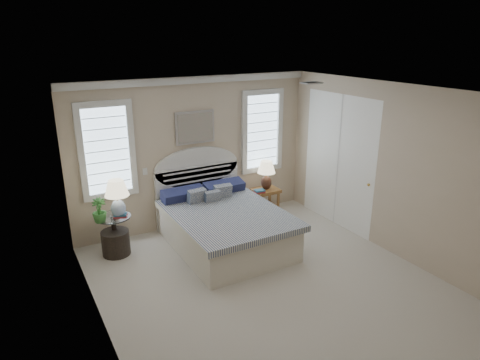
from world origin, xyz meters
name	(u,v)px	position (x,y,z in m)	size (l,w,h in m)	color
floor	(270,285)	(0.00, 0.00, 0.00)	(4.50, 5.00, 0.01)	beige
ceiling	(275,92)	(0.00, 0.00, 2.70)	(4.50, 5.00, 0.01)	white
wall_back	(195,153)	(0.00, 2.50, 1.35)	(4.50, 0.02, 2.70)	#BAA88C
wall_left	(97,233)	(-2.25, 0.00, 1.35)	(0.02, 5.00, 2.70)	#BAA88C
wall_right	(392,171)	(2.25, 0.00, 1.35)	(0.02, 5.00, 2.70)	#BAA88C
crown_molding	(194,80)	(0.00, 2.46, 2.64)	(4.50, 0.08, 0.12)	silver
hvac_vent	(311,83)	(1.20, 0.80, 2.68)	(0.30, 0.20, 0.02)	#B2B2B2
switch_plate	(145,171)	(-0.95, 2.48, 1.15)	(0.08, 0.01, 0.12)	silver
window_left	(107,150)	(-1.55, 2.48, 1.60)	(0.90, 0.06, 1.60)	#C9E7FF
window_right	(262,131)	(1.40, 2.48, 1.60)	(0.90, 0.06, 1.60)	#C9E7FF
painting	(195,127)	(0.00, 2.46, 1.82)	(0.74, 0.04, 0.58)	silver
closet_door	(338,161)	(2.23, 1.20, 1.20)	(0.02, 1.80, 2.40)	white
bed	(222,223)	(0.00, 1.46, 0.39)	(1.72, 2.28, 1.47)	white
side_table_left	(114,230)	(-1.65, 2.05, 0.39)	(0.56, 0.56, 0.63)	black
nightstand_right	(265,196)	(1.30, 2.15, 0.39)	(0.50, 0.40, 0.53)	olive
floor_pot	(116,243)	(-1.66, 1.98, 0.20)	(0.44, 0.44, 0.40)	black
lamp_left	(117,194)	(-1.56, 2.00, 1.01)	(0.40, 0.40, 0.62)	silver
lamp_right	(266,172)	(1.33, 2.17, 0.87)	(0.44, 0.44, 0.56)	black
potted_plant	(99,210)	(-1.87, 1.93, 0.82)	(0.21, 0.21, 0.38)	#3E7830
books_left	(120,215)	(-1.55, 1.97, 0.66)	(0.24, 0.20, 0.06)	#A1282C
books_right	(260,191)	(1.10, 2.05, 0.56)	(0.22, 0.17, 0.05)	#A1282C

